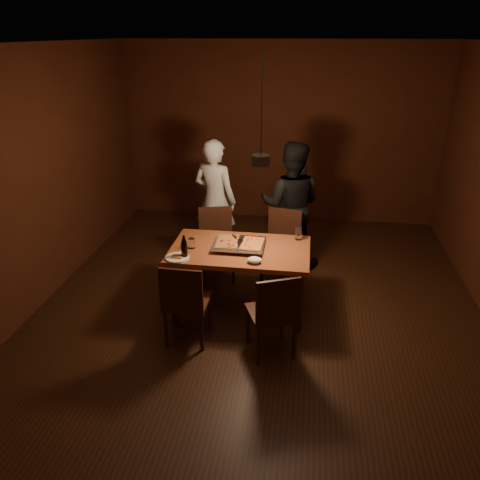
# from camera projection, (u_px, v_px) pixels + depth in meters

# --- Properties ---
(room_shell) EXTENTS (6.00, 6.00, 6.00)m
(room_shell) POSITION_uv_depth(u_px,v_px,m) (260.00, 194.00, 4.70)
(room_shell) COLOR #341C0E
(room_shell) RESTS_ON ground
(dining_table) EXTENTS (1.50, 0.90, 0.75)m
(dining_table) POSITION_uv_depth(u_px,v_px,m) (240.00, 255.00, 5.09)
(dining_table) COLOR #984A26
(dining_table) RESTS_ON floor
(chair_far_left) EXTENTS (0.52, 0.52, 0.49)m
(chair_far_left) POSITION_uv_depth(u_px,v_px,m) (216.00, 237.00, 5.88)
(chair_far_left) COLOR #38190F
(chair_far_left) RESTS_ON floor
(chair_far_right) EXTENTS (0.49, 0.49, 0.49)m
(chair_far_right) POSITION_uv_depth(u_px,v_px,m) (282.00, 239.00, 5.82)
(chair_far_right) COLOR #38190F
(chair_far_right) RESTS_ON floor
(chair_near_left) EXTENTS (0.43, 0.43, 0.49)m
(chair_near_left) POSITION_uv_depth(u_px,v_px,m) (185.00, 297.00, 4.54)
(chair_near_left) COLOR #38190F
(chair_near_left) RESTS_ON floor
(chair_near_right) EXTENTS (0.55, 0.55, 0.49)m
(chair_near_right) POSITION_uv_depth(u_px,v_px,m) (274.00, 308.00, 4.36)
(chair_near_right) COLOR #38190F
(chair_near_right) RESTS_ON floor
(pizza_tray) EXTENTS (0.58, 0.48, 0.05)m
(pizza_tray) POSITION_uv_depth(u_px,v_px,m) (239.00, 245.00, 5.07)
(pizza_tray) COLOR silver
(pizza_tray) RESTS_ON dining_table
(pizza_meat) EXTENTS (0.26, 0.38, 0.02)m
(pizza_meat) POSITION_uv_depth(u_px,v_px,m) (227.00, 241.00, 5.09)
(pizza_meat) COLOR maroon
(pizza_meat) RESTS_ON pizza_tray
(pizza_cheese) EXTENTS (0.24, 0.37, 0.02)m
(pizza_cheese) POSITION_uv_depth(u_px,v_px,m) (252.00, 243.00, 5.04)
(pizza_cheese) COLOR gold
(pizza_cheese) RESTS_ON pizza_tray
(spatula) EXTENTS (0.21, 0.25, 0.04)m
(spatula) POSITION_uv_depth(u_px,v_px,m) (239.00, 241.00, 5.08)
(spatula) COLOR silver
(spatula) RESTS_ON pizza_tray
(beer_bottle_a) EXTENTS (0.06, 0.06, 0.24)m
(beer_bottle_a) POSITION_uv_depth(u_px,v_px,m) (184.00, 247.00, 4.81)
(beer_bottle_a) COLOR black
(beer_bottle_a) RESTS_ON dining_table
(beer_bottle_b) EXTENTS (0.06, 0.06, 0.24)m
(beer_bottle_b) POSITION_uv_depth(u_px,v_px,m) (184.00, 247.00, 4.81)
(beer_bottle_b) COLOR black
(beer_bottle_b) RESTS_ON dining_table
(water_glass_left) EXTENTS (0.07, 0.07, 0.11)m
(water_glass_left) POSITION_uv_depth(u_px,v_px,m) (192.00, 243.00, 5.04)
(water_glass_left) COLOR silver
(water_glass_left) RESTS_ON dining_table
(water_glass_right) EXTENTS (0.07, 0.07, 0.15)m
(water_glass_right) POSITION_uv_depth(u_px,v_px,m) (299.00, 233.00, 5.25)
(water_glass_right) COLOR silver
(water_glass_right) RESTS_ON dining_table
(plate_slice) EXTENTS (0.25, 0.25, 0.03)m
(plate_slice) POSITION_uv_depth(u_px,v_px,m) (177.00, 257.00, 4.83)
(plate_slice) COLOR white
(plate_slice) RESTS_ON dining_table
(napkin) EXTENTS (0.15, 0.11, 0.06)m
(napkin) POSITION_uv_depth(u_px,v_px,m) (255.00, 260.00, 4.73)
(napkin) COLOR white
(napkin) RESTS_ON dining_table
(diner_white) EXTENTS (0.69, 0.56, 1.65)m
(diner_white) POSITION_uv_depth(u_px,v_px,m) (215.00, 200.00, 6.27)
(diner_white) COLOR silver
(diner_white) RESTS_ON floor
(diner_dark) EXTENTS (0.86, 0.70, 1.67)m
(diner_dark) POSITION_uv_depth(u_px,v_px,m) (291.00, 205.00, 6.07)
(diner_dark) COLOR black
(diner_dark) RESTS_ON floor
(pendant_lamp) EXTENTS (0.18, 0.18, 1.10)m
(pendant_lamp) POSITION_uv_depth(u_px,v_px,m) (261.00, 159.00, 4.56)
(pendant_lamp) COLOR black
(pendant_lamp) RESTS_ON ceiling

